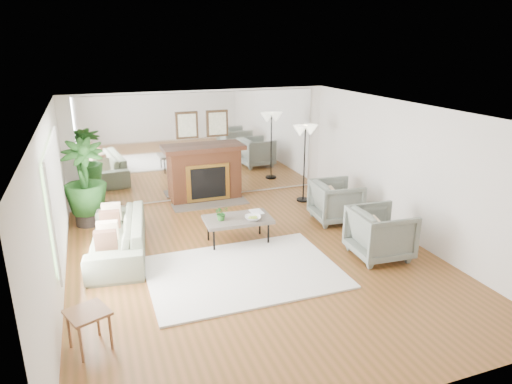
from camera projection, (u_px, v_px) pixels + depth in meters
name	position (u px, v px, depth m)	size (l,w,h in m)	color
ground	(255.00, 259.00, 7.74)	(7.00, 7.00, 0.00)	brown
wall_left	(54.00, 212.00, 6.37)	(0.02, 7.00, 2.50)	silver
wall_right	(408.00, 172.00, 8.33)	(0.02, 7.00, 2.50)	silver
wall_back	(202.00, 146.00, 10.46)	(6.00, 0.02, 2.50)	silver
mirror_panel	(203.00, 146.00, 10.44)	(5.40, 0.04, 2.40)	silver
window_panel	(56.00, 197.00, 6.70)	(0.04, 2.40, 1.50)	#B2E09E
fireplace	(206.00, 173.00, 10.44)	(1.85, 0.83, 2.05)	brown
area_rug	(244.00, 272.00, 7.29)	(2.99, 2.14, 0.03)	silver
coffee_table	(238.00, 220.00, 8.27)	(1.24, 0.76, 0.48)	#584D45
sofa	(117.00, 236.00, 7.83)	(2.29, 0.89, 0.67)	slate
armchair_back	(336.00, 201.00, 9.30)	(0.90, 0.92, 0.84)	gray
armchair_front	(380.00, 233.00, 7.72)	(0.92, 0.95, 0.86)	gray
side_table	(88.00, 317.00, 5.36)	(0.58, 0.58, 0.51)	brown
potted_ficus	(84.00, 180.00, 8.95)	(0.84, 0.84, 1.73)	black
floor_lamp	(305.00, 137.00, 10.14)	(0.57, 0.32, 1.77)	black
tabletop_plant	(221.00, 213.00, 8.11)	(0.24, 0.21, 0.27)	#2E6B27
fruit_bowl	(253.00, 218.00, 8.15)	(0.29, 0.29, 0.07)	brown
book	(251.00, 213.00, 8.47)	(0.22, 0.30, 0.02)	brown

